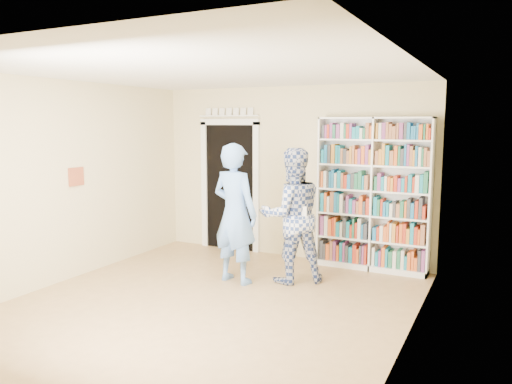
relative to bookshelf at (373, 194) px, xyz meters
The scene contains 11 objects.
floor 2.93m from the bookshelf, 119.94° to the right, with size 5.00×5.00×0.00m, color #9C774B.
ceiling 3.13m from the bookshelf, 119.94° to the right, with size 5.00×5.00×0.00m, color white.
wall_back 1.38m from the bookshelf, behind, with size 4.50×4.50×0.00m, color beige.
wall_left 4.30m from the bookshelf, 146.93° to the right, with size 5.00×5.00×0.00m, color beige.
wall_right 2.52m from the bookshelf, 69.00° to the right, with size 5.00×5.00×0.00m, color beige.
bookshelf is the anchor object (origin of this frame).
doorway 2.45m from the bookshelf, behind, with size 1.10×0.08×2.43m.
wall_art 4.18m from the bookshelf, 149.08° to the right, with size 0.03×0.25×0.25m, color brown.
man_blue 2.06m from the bookshelf, 136.85° to the right, with size 0.68×0.45×1.87m, color #6698E4.
man_plaid 1.35m from the bookshelf, 128.24° to the right, with size 0.88×0.68×1.81m, color navy.
paper_sheet 1.40m from the bookshelf, 118.48° to the right, with size 0.20×0.01×0.28m, color white.
Camera 1 is at (3.04, -4.77, 2.12)m, focal length 35.00 mm.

